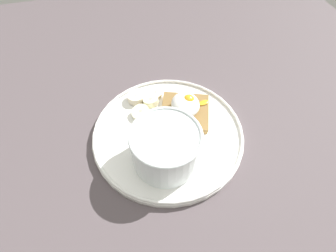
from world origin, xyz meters
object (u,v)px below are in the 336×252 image
Objects in this scene: banana_slice_front at (156,94)px; banana_slice_right at (136,97)px; poached_egg at (186,104)px; banana_slice_left at (151,101)px; oatmeal_bowl at (166,147)px; banana_slice_back at (141,113)px; toast_slice at (185,112)px; banana_slice_inner at (154,117)px.

banana_slice_right is at bearing 91.16° from banana_slice_front.
poached_egg is 1.86× the size of banana_slice_left.
oatmeal_bowl is 10.76cm from poached_egg.
banana_slice_back is (10.64, 2.24, -2.88)cm from oatmeal_bowl.
banana_slice_front is at bearing -43.53° from banana_slice_back.
oatmeal_bowl is at bearing 144.65° from poached_egg.
oatmeal_bowl is at bearing -168.13° from banana_slice_back.
oatmeal_bowl reaches higher than banana_slice_front.
poached_egg is 7.65cm from banana_slice_left.
toast_slice is at bearing -127.22° from banana_slice_left.
banana_slice_right is 6.36cm from banana_slice_inner.
toast_slice reaches higher than banana_slice_inner.
banana_slice_front is at bearing -17.54° from banana_slice_inner.
banana_slice_left is 0.86× the size of banana_slice_back.
toast_slice is 8.56cm from banana_slice_back.
toast_slice is at bearing -102.86° from banana_slice_back.
oatmeal_bowl is 2.74× the size of banana_slice_left.
toast_slice is at bearing 100.34° from poached_egg.
banana_slice_front is 4.31cm from banana_slice_right.
poached_egg is 1.69× the size of banana_slice_right.
banana_slice_back is 1.06× the size of banana_slice_right.
banana_slice_right is at bearing 54.35° from poached_egg.
poached_egg is 1.68× the size of banana_slice_inner.
toast_slice is at bearing -92.95° from banana_slice_inner.
oatmeal_bowl reaches higher than toast_slice.
banana_slice_back is at bearing 134.57° from banana_slice_left.
oatmeal_bowl is 15.38cm from banana_slice_right.
poached_egg is at bearing -35.35° from oatmeal_bowl.
banana_slice_back and banana_slice_right have the same top height.
toast_slice and banana_slice_front have the same top height.
banana_slice_right is at bearing 9.10° from oatmeal_bowl.
poached_egg is at bearing -125.65° from banana_slice_right.
poached_egg is (0.02, -0.10, 2.17)cm from toast_slice.
poached_egg reaches higher than banana_slice_right.
banana_slice_back reaches higher than banana_slice_front.
toast_slice is 7.29cm from banana_slice_left.
poached_egg is 8.91cm from banana_slice_back.
banana_slice_back is 4.28cm from banana_slice_right.
banana_slice_inner is (0.31, 6.08, -0.19)cm from toast_slice.
banana_slice_back is at bearing 77.41° from poached_egg.
banana_slice_left is (4.39, 5.91, -2.07)cm from poached_egg.
banana_slice_inner is (-1.59, -2.27, -0.25)cm from banana_slice_back.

